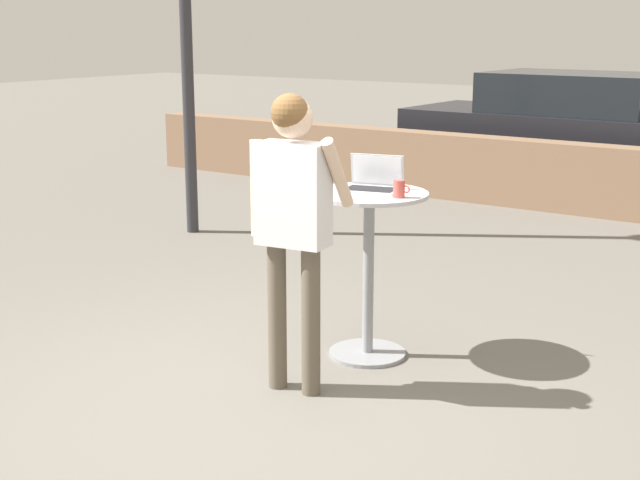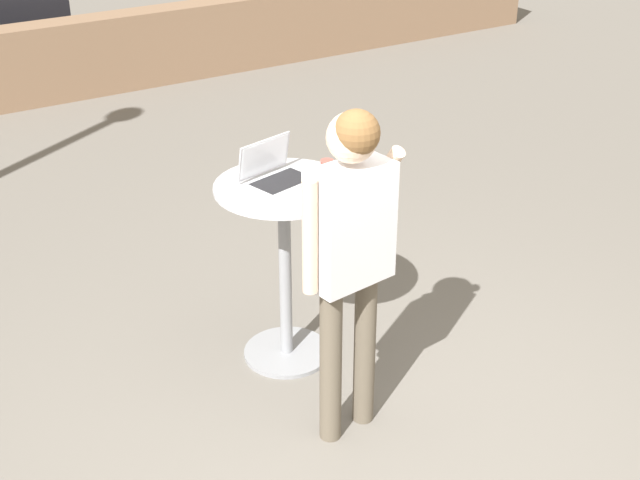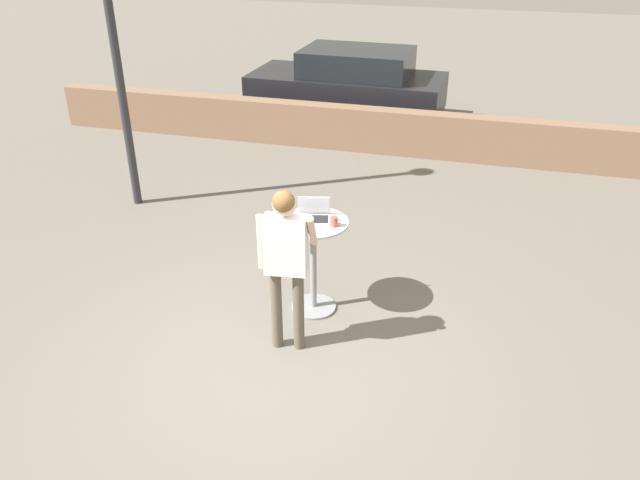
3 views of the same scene
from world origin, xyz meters
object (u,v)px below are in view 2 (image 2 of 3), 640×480
object	(u,v)px
cafe_table	(285,249)
coffee_mug	(327,170)
laptop	(276,174)
standing_person	(350,237)

from	to	relation	value
cafe_table	coffee_mug	size ratio (longest dim) A/B	9.82
laptop	cafe_table	bearing A→B (deg)	-79.56
cafe_table	standing_person	world-z (taller)	standing_person
cafe_table	laptop	bearing A→B (deg)	100.44
cafe_table	laptop	world-z (taller)	laptop
laptop	coffee_mug	xyz separation A→B (m)	(0.25, -0.11, 0.01)
cafe_table	coffee_mug	bearing A→B (deg)	-12.08
cafe_table	coffee_mug	world-z (taller)	coffee_mug
laptop	coffee_mug	distance (m)	0.28
cafe_table	standing_person	size ratio (longest dim) A/B	0.62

